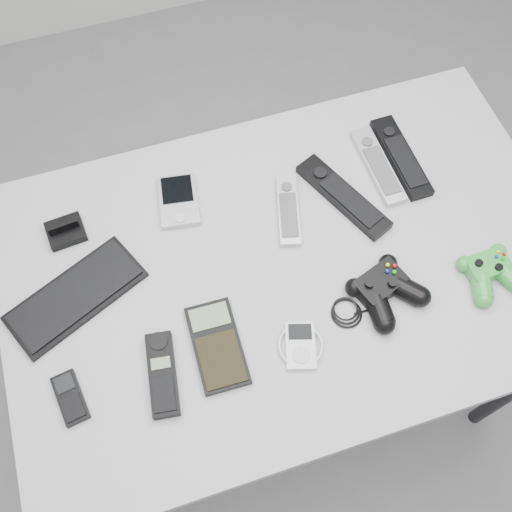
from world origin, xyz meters
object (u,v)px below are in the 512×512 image
object	(u,v)px
mobile_phone	(70,398)
controller_black	(385,289)
cordless_handset	(162,374)
calculator	(217,345)
pda	(178,201)
remote_black_b	(401,157)
remote_silver_b	(378,165)
mp3_player	(301,346)
remote_silver_a	(288,209)
pda_keyboard	(76,296)
remote_black_a	(343,196)
controller_green	(491,271)
desk	(288,277)

from	to	relation	value
mobile_phone	controller_black	xyz separation A→B (m)	(0.64, 0.02, 0.02)
cordless_handset	calculator	distance (m)	0.12
mobile_phone	calculator	world-z (taller)	same
pda	remote_black_b	world-z (taller)	remote_black_b
remote_silver_b	mobile_phone	bearing A→B (deg)	-158.10
remote_silver_b	cordless_handset	distance (m)	0.66
remote_black_b	cordless_handset	world-z (taller)	cordless_handset
pda	mp3_player	xyz separation A→B (m)	(0.14, -0.39, -0.00)
remote_silver_a	pda_keyboard	bearing A→B (deg)	-157.21
pda	remote_black_a	distance (m)	0.36
pda_keyboard	mobile_phone	bearing A→B (deg)	-126.93
calculator	controller_green	bearing A→B (deg)	-0.50
mobile_phone	controller_green	bearing A→B (deg)	-9.35
remote_black_a	calculator	size ratio (longest dim) A/B	1.35
calculator	mp3_player	xyz separation A→B (m)	(0.15, -0.05, -0.00)
remote_silver_a	cordless_handset	distance (m)	0.44
desk	pda_keyboard	bearing A→B (deg)	172.36
calculator	mp3_player	distance (m)	0.16
desk	remote_black_b	xyz separation A→B (m)	(0.33, 0.17, 0.08)
remote_silver_a	remote_silver_b	size ratio (longest dim) A/B	0.84
desk	remote_silver_a	bearing A→B (deg)	72.58
cordless_handset	mp3_player	distance (m)	0.27
remote_black_b	calculator	distance (m)	0.60
remote_silver_b	pda	bearing A→B (deg)	173.59
remote_silver_b	controller_black	bearing A→B (deg)	-111.51
pda_keyboard	mobile_phone	distance (m)	0.21
mobile_phone	controller_green	world-z (taller)	controller_green
mobile_phone	cordless_handset	world-z (taller)	cordless_handset
remote_black_b	mp3_player	bearing A→B (deg)	-137.39
desk	mobile_phone	world-z (taller)	mobile_phone
remote_silver_a	desk	bearing A→B (deg)	-91.84
controller_green	pda_keyboard	bearing A→B (deg)	162.60
remote_silver_a	mobile_phone	bearing A→B (deg)	-137.76
cordless_handset	remote_black_b	bearing A→B (deg)	35.06
remote_silver_a	controller_green	xyz separation A→B (m)	(0.34, -0.27, 0.01)
remote_silver_b	controller_green	size ratio (longest dim) A/B	1.64
controller_black	controller_green	bearing A→B (deg)	-26.11
desk	remote_black_a	distance (m)	0.21
calculator	mp3_player	size ratio (longest dim) A/B	1.90
pda_keyboard	controller_green	xyz separation A→B (m)	(0.82, -0.21, 0.01)
pda	mobile_phone	world-z (taller)	pda
remote_silver_b	controller_green	bearing A→B (deg)	-71.36
desk	pda_keyboard	world-z (taller)	pda_keyboard
remote_black_a	cordless_handset	size ratio (longest dim) A/B	1.51
pda_keyboard	mp3_player	xyz separation A→B (m)	(0.40, -0.24, -0.00)
mobile_phone	calculator	bearing A→B (deg)	-5.95
desk	remote_silver_b	xyz separation A→B (m)	(0.27, 0.17, 0.08)
desk	calculator	size ratio (longest dim) A/B	6.64
mobile_phone	mp3_player	world-z (taller)	same
mobile_phone	cordless_handset	xyz separation A→B (m)	(0.17, -0.01, 0.00)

